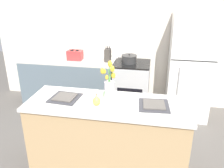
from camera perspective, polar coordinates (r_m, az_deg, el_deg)
The scene contains 13 objects.
ground_plane at distance 3.13m, azimuth -0.90°, elevation -19.64°, with size 10.00×10.00×0.00m, color #59544F.
back_wall at distance 4.37m, azimuth 4.36°, elevation 12.42°, with size 5.20×0.08×2.70m.
kitchen_island at distance 2.85m, azimuth -0.96°, elevation -12.73°, with size 1.80×0.66×0.92m.
back_counter at distance 4.49m, azimuth -10.15°, elevation 0.38°, with size 1.68×0.60×0.89m.
stove_range at distance 4.23m, azimuth 4.72°, elevation -0.71°, with size 0.60×0.61×0.89m.
refrigerator at distance 4.11m, azimuth 18.22°, elevation 3.79°, with size 0.68×0.67×1.74m.
flower_vase at distance 2.58m, azimuth -0.64°, elevation -0.71°, with size 0.15×0.14×0.45m.
pear_figurine at distance 2.54m, azimuth -3.72°, elevation -4.00°, with size 0.08×0.08×0.14m.
plate_setting_left at distance 2.75m, azimuth -11.24°, elevation -3.22°, with size 0.34×0.34×0.02m.
plate_setting_right at distance 2.57m, azimuth 10.06°, elevation -5.01°, with size 0.34×0.34×0.02m.
toaster at distance 4.28m, azimuth -8.88°, elevation 6.90°, with size 0.28×0.18×0.17m.
cooking_pot at distance 4.06m, azimuth 4.13°, elevation 6.02°, with size 0.26×0.26×0.16m.
knife_block at distance 4.12m, azimuth -1.03°, elevation 6.94°, with size 0.10×0.14×0.27m.
Camera 1 is at (0.48, -2.28, 2.09)m, focal length 38.00 mm.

